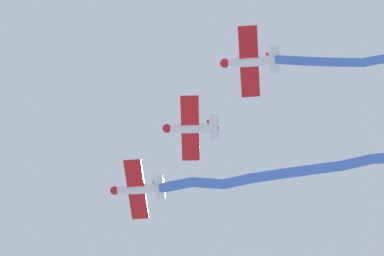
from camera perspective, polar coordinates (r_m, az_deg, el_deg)
airplane_lead at (r=74.76m, az=-3.76°, el=-4.15°), size 5.03×6.45×1.64m
smoke_trail_lead at (r=73.27m, az=8.14°, el=-2.75°), size 25.44×10.48×2.23m
airplane_left_wing at (r=71.21m, az=-0.09°, el=0.00°), size 5.10×6.33×1.64m
airplane_right_wing at (r=68.40m, az=3.93°, el=4.53°), size 5.03×6.45×1.64m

